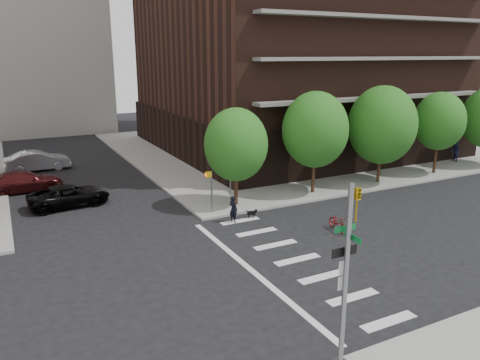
# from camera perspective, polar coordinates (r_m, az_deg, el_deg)

# --- Properties ---
(ground) EXTENTS (120.00, 120.00, 0.00)m
(ground) POSITION_cam_1_polar(r_m,az_deg,el_deg) (21.44, 0.20, -11.23)
(ground) COLOR black
(ground) RESTS_ON ground
(sidewalk_ne) EXTENTS (39.00, 33.00, 0.15)m
(sidewalk_ne) POSITION_cam_1_polar(r_m,az_deg,el_deg) (50.93, 8.57, 4.35)
(sidewalk_ne) COLOR gray
(sidewalk_ne) RESTS_ON ground
(crosswalk) EXTENTS (3.85, 13.00, 0.01)m
(crosswalk) POSITION_cam_1_polar(r_m,az_deg,el_deg) (22.44, 5.29, -10.03)
(crosswalk) COLOR silver
(crosswalk) RESTS_ON ground
(tree_a) EXTENTS (4.00, 4.00, 5.90)m
(tree_a) POSITION_cam_1_polar(r_m,az_deg,el_deg) (29.11, -0.50, 4.32)
(tree_a) COLOR #301E11
(tree_a) RESTS_ON sidewalk_ne
(tree_b) EXTENTS (4.50, 4.50, 6.65)m
(tree_b) POSITION_cam_1_polar(r_m,az_deg,el_deg) (32.13, 9.16, 6.07)
(tree_b) COLOR #301E11
(tree_b) RESTS_ON sidewalk_ne
(tree_c) EXTENTS (5.00, 5.00, 6.80)m
(tree_c) POSITION_cam_1_polar(r_m,az_deg,el_deg) (35.99, 16.94, 6.42)
(tree_c) COLOR #301E11
(tree_c) RESTS_ON sidewalk_ne
(tree_d) EXTENTS (4.00, 4.00, 6.20)m
(tree_d) POSITION_cam_1_polar(r_m,az_deg,el_deg) (40.37, 23.13, 6.61)
(tree_d) COLOR #301E11
(tree_d) RESTS_ON sidewalk_ne
(traffic_signal) EXTENTS (0.90, 0.75, 6.00)m
(traffic_signal) POSITION_cam_1_polar(r_m,az_deg,el_deg) (14.43, 12.69, -13.56)
(traffic_signal) COLOR slate
(traffic_signal) RESTS_ON sidewalk_s
(pedestrian_signal) EXTENTS (2.18, 0.67, 2.60)m
(pedestrian_signal) POSITION_cam_1_polar(r_m,az_deg,el_deg) (28.40, -3.00, -0.52)
(pedestrian_signal) COLOR slate
(pedestrian_signal) RESTS_ON sidewalk_ne
(parked_car_black) EXTENTS (2.81, 5.22, 1.39)m
(parked_car_black) POSITION_cam_1_polar(r_m,az_deg,el_deg) (31.94, -20.10, -1.82)
(parked_car_black) COLOR black
(parked_car_black) RESTS_ON ground
(parked_car_maroon) EXTENTS (2.22, 5.21, 1.50)m
(parked_car_maroon) POSITION_cam_1_polar(r_m,az_deg,el_deg) (36.54, -24.81, -0.14)
(parked_car_maroon) COLOR #441113
(parked_car_maroon) RESTS_ON ground
(parked_car_silver) EXTENTS (2.17, 5.26, 1.69)m
(parked_car_silver) POSITION_cam_1_polar(r_m,az_deg,el_deg) (42.54, -23.46, 2.16)
(parked_car_silver) COLOR #AFB1B8
(parked_car_silver) RESTS_ON ground
(scooter) EXTENTS (0.86, 1.87, 0.94)m
(scooter) POSITION_cam_1_polar(r_m,az_deg,el_deg) (26.53, 11.85, -5.13)
(scooter) COLOR maroon
(scooter) RESTS_ON ground
(dog_walker) EXTENTS (0.68, 0.56, 1.61)m
(dog_walker) POSITION_cam_1_polar(r_m,az_deg,el_deg) (27.15, -0.82, -3.56)
(dog_walker) COLOR black
(dog_walker) RESTS_ON ground
(dog) EXTENTS (0.61, 0.32, 0.51)m
(dog) POSITION_cam_1_polar(r_m,az_deg,el_deg) (28.01, 1.47, -4.02)
(dog) COLOR black
(dog) RESTS_ON ground
(pedestrian_far) EXTENTS (1.04, 0.94, 1.76)m
(pedestrian_far) POSITION_cam_1_polar(r_m,az_deg,el_deg) (45.99, 24.78, 3.15)
(pedestrian_far) COLOR #1F264E
(pedestrian_far) RESTS_ON sidewalk_ne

